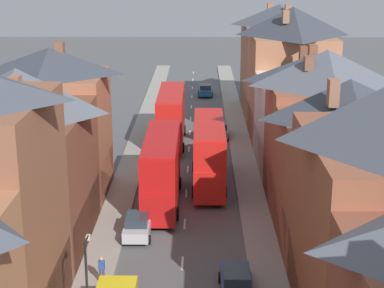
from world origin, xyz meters
The scene contains 13 objects.
pavement_left centered at (-5.10, 38.00, 0.07)m, with size 2.20×104.00×0.14m, color gray.
pavement_right centered at (5.10, 38.00, 0.07)m, with size 2.20×104.00×0.14m, color gray.
centre_line_dashes centered at (0.00, 36.00, 0.01)m, with size 0.14×97.80×0.01m.
terrace_row_right centered at (10.19, 25.29, 6.08)m, with size 8.00×75.94×13.56m.
double_decker_bus_lead centered at (-1.81, 43.97, 2.82)m, with size 2.74×10.80×5.30m.
double_decker_bus_mid_street centered at (-1.81, 27.72, 2.82)m, with size 2.74×10.80×5.30m.
double_decker_bus_far_approaching centered at (1.79, 31.93, 2.82)m, with size 2.74×10.80×5.30m.
car_parked_left_a centered at (3.10, 14.27, 0.80)m, with size 1.90×4.29×1.59m.
car_parked_right_a centered at (-3.10, 21.83, 0.82)m, with size 1.90×3.86×1.63m.
car_mid_black centered at (1.80, 66.46, 0.80)m, with size 1.90×3.83×1.59m.
car_parked_left_b centered at (3.10, 46.41, 0.81)m, with size 1.90×4.09×1.60m.
pedestrian_mid_left centered at (-4.53, 15.27, 1.03)m, with size 0.36×0.22×1.61m.
street_lamp centered at (-4.25, 9.44, 3.24)m, with size 0.20×1.12×5.50m.
Camera 1 is at (1.03, -17.66, 18.25)m, focal length 60.00 mm.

